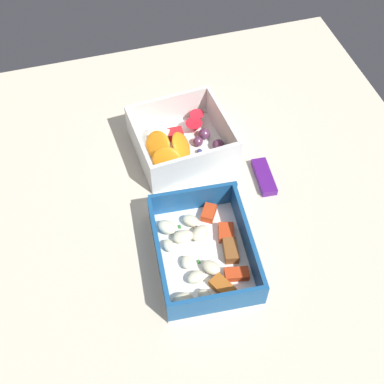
{
  "coord_description": "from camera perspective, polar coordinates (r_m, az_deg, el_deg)",
  "views": [
    {
      "loc": [
        44.52,
        -12.65,
        66.1
      ],
      "look_at": [
        -0.87,
        0.34,
        4.0
      ],
      "focal_mm": 47.88,
      "sensor_mm": 36.0,
      "label": 1
    }
  ],
  "objects": [
    {
      "name": "candy_bar",
      "position": [
        0.82,
        8.02,
        1.69
      ],
      "size": [
        7.17,
        2.96,
        1.2
      ],
      "primitive_type": "cube",
      "rotation": [
        0.0,
        0.0,
        -0.08
      ],
      "color": "#51197A",
      "rests_on": "table_surface"
    },
    {
      "name": "table_surface",
      "position": [
        0.8,
        -0.06,
        -1.84
      ],
      "size": [
        80.0,
        80.0,
        2.0
      ],
      "primitive_type": "cube",
      "color": "beige",
      "rests_on": "ground"
    },
    {
      "name": "fruit_bowl",
      "position": [
        0.84,
        -1.28,
        5.58
      ],
      "size": [
        15.34,
        15.97,
        6.23
      ],
      "rotation": [
        0.0,
        0.0,
        0.08
      ],
      "color": "white",
      "rests_on": "table_surface"
    },
    {
      "name": "pasta_container",
      "position": [
        0.73,
        1.27,
        -6.67
      ],
      "size": [
        18.75,
        14.65,
        5.01
      ],
      "rotation": [
        0.0,
        0.0,
        -0.08
      ],
      "color": "white",
      "rests_on": "table_surface"
    }
  ]
}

